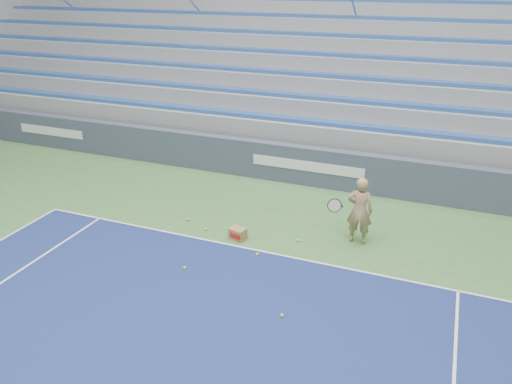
# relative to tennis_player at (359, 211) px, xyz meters

# --- Properties ---
(sponsor_barrier) EXTENTS (30.00, 0.32, 1.10)m
(sponsor_barrier) POSITION_rel_tennis_player_xyz_m (-1.95, 2.81, -0.22)
(sponsor_barrier) COLOR #3B445A
(sponsor_barrier) RESTS_ON ground
(bleachers) EXTENTS (31.00, 9.15, 7.30)m
(bleachers) POSITION_rel_tennis_player_xyz_m (-1.96, 8.52, 1.58)
(bleachers) COLOR gray
(bleachers) RESTS_ON ground
(tennis_player) EXTENTS (0.89, 0.81, 1.54)m
(tennis_player) POSITION_rel_tennis_player_xyz_m (0.00, 0.00, 0.00)
(tennis_player) COLOR tan
(tennis_player) RESTS_ON ground
(ball_box) EXTENTS (0.41, 0.35, 0.26)m
(ball_box) POSITION_rel_tennis_player_xyz_m (-2.52, -0.86, -0.64)
(ball_box) COLOR olive
(ball_box) RESTS_ON ground
(tennis_ball_0) EXTENTS (0.07, 0.07, 0.07)m
(tennis_ball_0) POSITION_rel_tennis_player_xyz_m (-3.02, -2.42, -0.74)
(tennis_ball_0) COLOR #B4EB30
(tennis_ball_0) RESTS_ON ground
(tennis_ball_1) EXTENTS (0.07, 0.07, 0.07)m
(tennis_ball_1) POSITION_rel_tennis_player_xyz_m (-0.68, -3.14, -0.74)
(tennis_ball_1) COLOR #B4EB30
(tennis_ball_1) RESTS_ON ground
(tennis_ball_2) EXTENTS (0.07, 0.07, 0.07)m
(tennis_ball_2) POSITION_rel_tennis_player_xyz_m (-3.38, -0.77, -0.74)
(tennis_ball_2) COLOR #B4EB30
(tennis_ball_2) RESTS_ON ground
(tennis_ball_3) EXTENTS (0.07, 0.07, 0.07)m
(tennis_ball_3) POSITION_rel_tennis_player_xyz_m (-4.01, -0.49, -0.74)
(tennis_ball_3) COLOR #B4EB30
(tennis_ball_3) RESTS_ON ground
(tennis_ball_4) EXTENTS (0.07, 0.07, 0.07)m
(tennis_ball_4) POSITION_rel_tennis_player_xyz_m (-1.21, -0.48, -0.74)
(tennis_ball_4) COLOR #B4EB30
(tennis_ball_4) RESTS_ON ground
(tennis_ball_5) EXTENTS (0.07, 0.07, 0.07)m
(tennis_ball_5) POSITION_rel_tennis_player_xyz_m (-1.84, -1.39, -0.74)
(tennis_ball_5) COLOR #B4EB30
(tennis_ball_5) RESTS_ON ground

